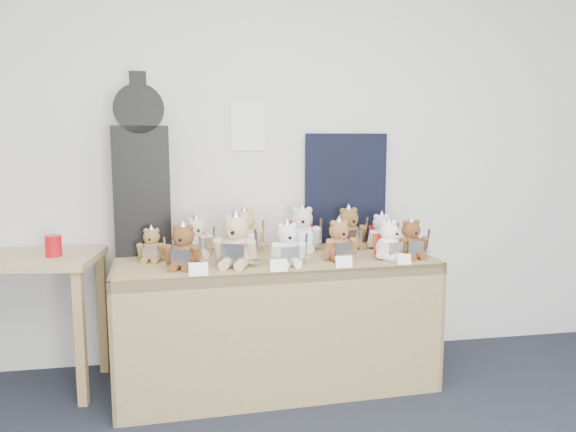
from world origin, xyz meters
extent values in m
plane|color=silver|center=(0.00, 2.50, 1.35)|extent=(6.00, 0.00, 6.00)
cube|color=white|center=(-0.05, 2.49, 1.50)|extent=(0.21, 0.00, 0.30)
cube|color=olive|center=(0.05, 2.09, 0.72)|extent=(1.82, 0.83, 0.06)
cube|color=olive|center=(0.07, 1.73, 0.37)|extent=(1.79, 0.11, 0.75)
cube|color=olive|center=(-0.84, 2.05, 0.37)|extent=(0.06, 0.75, 0.75)
cube|color=olive|center=(0.93, 2.13, 0.37)|extent=(0.06, 0.75, 0.75)
cube|color=#9E8B55|center=(-1.41, 2.23, 0.76)|extent=(0.99, 0.63, 0.04)
cube|color=#A07D45|center=(-1.01, 1.96, 0.37)|extent=(0.06, 0.06, 0.74)
cube|color=#A07D45|center=(-0.96, 2.40, 0.37)|extent=(0.06, 0.06, 0.74)
cube|color=black|center=(-0.70, 2.29, 1.12)|extent=(0.33, 0.12, 0.75)
cylinder|color=black|center=(-0.70, 2.29, 1.59)|extent=(0.29, 0.12, 0.28)
cube|color=black|center=(-0.70, 2.29, 1.70)|extent=(0.10, 0.09, 0.19)
cube|color=black|center=(0.58, 2.45, 1.10)|extent=(0.53, 0.04, 0.71)
cylinder|color=#BA0C14|center=(-1.17, 2.17, 0.84)|extent=(0.09, 0.09, 0.12)
ellipsoid|color=brown|center=(-0.46, 1.91, 0.81)|extent=(0.18, 0.17, 0.16)
sphere|color=brown|center=(-0.46, 1.91, 0.92)|extent=(0.11, 0.11, 0.11)
cylinder|color=brown|center=(-0.47, 1.86, 0.91)|extent=(0.05, 0.04, 0.05)
sphere|color=black|center=(-0.48, 1.85, 0.91)|extent=(0.02, 0.02, 0.02)
sphere|color=brown|center=(-0.50, 1.92, 0.96)|extent=(0.04, 0.04, 0.04)
sphere|color=brown|center=(-0.43, 1.90, 0.96)|extent=(0.04, 0.04, 0.04)
cylinder|color=brown|center=(-0.54, 1.91, 0.82)|extent=(0.06, 0.09, 0.12)
cylinder|color=brown|center=(-0.39, 1.88, 0.82)|extent=(0.06, 0.09, 0.12)
cylinder|color=brown|center=(-0.51, 1.87, 0.77)|extent=(0.07, 0.11, 0.05)
cylinder|color=brown|center=(-0.44, 1.85, 0.77)|extent=(0.07, 0.11, 0.05)
cube|color=silver|center=(-0.48, 1.85, 0.82)|extent=(0.10, 0.04, 0.09)
cone|color=silver|center=(-0.46, 1.91, 0.97)|extent=(0.10, 0.10, 0.07)
cube|color=silver|center=(-0.37, 1.86, 0.84)|extent=(0.02, 0.04, 0.16)
cube|color=silver|center=(-0.37, 1.86, 0.78)|extent=(0.05, 0.02, 0.01)
ellipsoid|color=#C5B08A|center=(-0.18, 1.91, 0.83)|extent=(0.23, 0.21, 0.19)
sphere|color=#C5B08A|center=(-0.18, 1.91, 0.95)|extent=(0.14, 0.14, 0.14)
cylinder|color=#C5B08A|center=(-0.20, 1.86, 0.94)|extent=(0.06, 0.05, 0.06)
sphere|color=black|center=(-0.21, 1.84, 0.94)|extent=(0.02, 0.02, 0.02)
sphere|color=#C5B08A|center=(-0.23, 1.93, 1.00)|extent=(0.04, 0.04, 0.04)
sphere|color=#C5B08A|center=(-0.14, 1.90, 1.00)|extent=(0.04, 0.04, 0.04)
cylinder|color=#C5B08A|center=(-0.27, 1.92, 0.83)|extent=(0.08, 0.11, 0.14)
cylinder|color=#C5B08A|center=(-0.11, 1.86, 0.83)|extent=(0.08, 0.11, 0.14)
cylinder|color=#C5B08A|center=(-0.24, 1.86, 0.77)|extent=(0.09, 0.13, 0.06)
cylinder|color=#C5B08A|center=(-0.16, 1.84, 0.77)|extent=(0.09, 0.13, 0.06)
cube|color=silver|center=(-0.21, 1.84, 0.83)|extent=(0.12, 0.06, 0.10)
cone|color=silver|center=(-0.18, 1.91, 1.01)|extent=(0.12, 0.12, 0.09)
cube|color=silver|center=(-0.08, 1.84, 0.86)|extent=(0.03, 0.05, 0.20)
cube|color=silver|center=(-0.08, 1.84, 0.79)|extent=(0.06, 0.02, 0.01)
ellipsoid|color=silver|center=(0.09, 1.89, 0.81)|extent=(0.16, 0.14, 0.15)
sphere|color=silver|center=(0.09, 1.89, 0.92)|extent=(0.11, 0.11, 0.11)
cylinder|color=silver|center=(0.09, 1.84, 0.91)|extent=(0.05, 0.03, 0.05)
sphere|color=black|center=(0.09, 1.82, 0.91)|extent=(0.02, 0.02, 0.02)
sphere|color=silver|center=(0.05, 1.88, 0.96)|extent=(0.04, 0.04, 0.04)
sphere|color=silver|center=(0.13, 1.89, 0.96)|extent=(0.04, 0.04, 0.04)
cylinder|color=silver|center=(0.02, 1.86, 0.82)|extent=(0.05, 0.09, 0.12)
cylinder|color=silver|center=(0.16, 1.87, 0.82)|extent=(0.05, 0.09, 0.12)
cylinder|color=silver|center=(0.06, 1.83, 0.77)|extent=(0.05, 0.10, 0.05)
cylinder|color=silver|center=(0.13, 1.84, 0.77)|extent=(0.05, 0.10, 0.05)
cube|color=silver|center=(0.09, 1.83, 0.82)|extent=(0.10, 0.02, 0.09)
cone|color=silver|center=(0.09, 1.89, 0.96)|extent=(0.10, 0.10, 0.07)
cube|color=silver|center=(0.19, 1.86, 0.84)|extent=(0.02, 0.04, 0.16)
cube|color=silver|center=(0.19, 1.86, 0.78)|extent=(0.05, 0.01, 0.01)
ellipsoid|color=#936037|center=(0.40, 1.95, 0.81)|extent=(0.17, 0.15, 0.15)
sphere|color=#936037|center=(0.40, 1.95, 0.91)|extent=(0.11, 0.11, 0.11)
cylinder|color=#936037|center=(0.40, 1.91, 0.90)|extent=(0.05, 0.03, 0.05)
sphere|color=black|center=(0.41, 1.89, 0.90)|extent=(0.02, 0.02, 0.02)
sphere|color=#936037|center=(0.36, 1.95, 0.96)|extent=(0.04, 0.04, 0.04)
sphere|color=#936037|center=(0.43, 1.96, 0.96)|extent=(0.04, 0.04, 0.04)
cylinder|color=#936037|center=(0.33, 1.92, 0.82)|extent=(0.06, 0.09, 0.11)
cylinder|color=#936037|center=(0.47, 1.95, 0.82)|extent=(0.06, 0.09, 0.11)
cylinder|color=#936037|center=(0.37, 1.90, 0.77)|extent=(0.06, 0.11, 0.05)
cylinder|color=#936037|center=(0.44, 1.91, 0.77)|extent=(0.06, 0.11, 0.05)
cube|color=silver|center=(0.41, 1.90, 0.81)|extent=(0.10, 0.03, 0.08)
cone|color=silver|center=(0.40, 1.95, 0.96)|extent=(0.10, 0.10, 0.07)
cube|color=silver|center=(0.50, 1.94, 0.84)|extent=(0.02, 0.04, 0.16)
cube|color=silver|center=(0.50, 1.94, 0.78)|extent=(0.05, 0.01, 0.01)
ellipsoid|color=white|center=(0.68, 1.92, 0.81)|extent=(0.19, 0.18, 0.15)
sphere|color=white|center=(0.68, 1.92, 0.91)|extent=(0.11, 0.11, 0.11)
cylinder|color=white|center=(0.70, 1.88, 0.90)|extent=(0.05, 0.04, 0.05)
sphere|color=black|center=(0.71, 1.87, 0.90)|extent=(0.02, 0.02, 0.02)
sphere|color=white|center=(0.65, 1.91, 0.95)|extent=(0.03, 0.03, 0.03)
sphere|color=white|center=(0.71, 1.94, 0.95)|extent=(0.03, 0.03, 0.03)
cylinder|color=white|center=(0.62, 1.87, 0.82)|extent=(0.07, 0.09, 0.11)
cylinder|color=white|center=(0.75, 1.94, 0.82)|extent=(0.07, 0.09, 0.11)
cylinder|color=white|center=(0.67, 1.86, 0.77)|extent=(0.08, 0.11, 0.04)
cylinder|color=white|center=(0.73, 1.89, 0.77)|extent=(0.08, 0.11, 0.04)
cube|color=silver|center=(0.70, 1.87, 0.81)|extent=(0.09, 0.06, 0.08)
cone|color=silver|center=(0.68, 1.92, 0.95)|extent=(0.09, 0.09, 0.07)
cube|color=silver|center=(0.78, 1.94, 0.84)|extent=(0.03, 0.04, 0.16)
cube|color=silver|center=(0.78, 1.94, 0.78)|extent=(0.04, 0.02, 0.01)
cube|color=red|center=(0.66, 1.97, 0.82)|extent=(0.12, 0.08, 0.13)
ellipsoid|color=brown|center=(0.82, 1.94, 0.81)|extent=(0.16, 0.14, 0.15)
sphere|color=brown|center=(0.82, 1.94, 0.91)|extent=(0.11, 0.11, 0.11)
cylinder|color=brown|center=(0.83, 1.90, 0.90)|extent=(0.05, 0.03, 0.05)
sphere|color=black|center=(0.83, 1.88, 0.90)|extent=(0.02, 0.02, 0.02)
sphere|color=brown|center=(0.79, 1.94, 0.95)|extent=(0.03, 0.03, 0.03)
sphere|color=brown|center=(0.86, 1.95, 0.95)|extent=(0.03, 0.03, 0.03)
cylinder|color=brown|center=(0.75, 1.92, 0.82)|extent=(0.05, 0.08, 0.11)
cylinder|color=brown|center=(0.89, 1.93, 0.82)|extent=(0.05, 0.08, 0.11)
cylinder|color=brown|center=(0.79, 1.89, 0.77)|extent=(0.05, 0.10, 0.04)
cylinder|color=brown|center=(0.86, 1.90, 0.77)|extent=(0.05, 0.10, 0.04)
cube|color=silver|center=(0.83, 1.89, 0.81)|extent=(0.10, 0.03, 0.08)
cone|color=silver|center=(0.82, 1.94, 0.95)|extent=(0.09, 0.09, 0.07)
cube|color=silver|center=(0.91, 1.92, 0.84)|extent=(0.02, 0.04, 0.15)
cube|color=silver|center=(0.91, 1.92, 0.78)|extent=(0.04, 0.01, 0.01)
ellipsoid|color=#C5B090|center=(-0.39, 2.22, 0.81)|extent=(0.17, 0.15, 0.15)
sphere|color=#C5B090|center=(-0.39, 2.22, 0.91)|extent=(0.11, 0.11, 0.11)
cylinder|color=#C5B090|center=(-0.38, 2.17, 0.90)|extent=(0.05, 0.03, 0.05)
sphere|color=black|center=(-0.38, 2.16, 0.90)|extent=(0.02, 0.02, 0.02)
sphere|color=#C5B090|center=(-0.42, 2.21, 0.95)|extent=(0.04, 0.04, 0.04)
sphere|color=#C5B090|center=(-0.35, 2.23, 0.95)|extent=(0.04, 0.04, 0.04)
cylinder|color=#C5B090|center=(-0.46, 2.19, 0.82)|extent=(0.06, 0.09, 0.11)
cylinder|color=#C5B090|center=(-0.31, 2.21, 0.82)|extent=(0.06, 0.09, 0.11)
cylinder|color=#C5B090|center=(-0.41, 2.16, 0.77)|extent=(0.06, 0.10, 0.05)
cylinder|color=#C5B090|center=(-0.35, 2.17, 0.77)|extent=(0.06, 0.10, 0.05)
cube|color=silver|center=(-0.38, 2.16, 0.81)|extent=(0.10, 0.03, 0.08)
cone|color=silver|center=(-0.39, 2.22, 0.96)|extent=(0.09, 0.09, 0.07)
cube|color=silver|center=(-0.29, 2.21, 0.84)|extent=(0.02, 0.04, 0.16)
cube|color=silver|center=(-0.29, 2.21, 0.78)|extent=(0.05, 0.01, 0.01)
cube|color=red|center=(-0.40, 2.28, 0.82)|extent=(0.12, 0.05, 0.14)
ellipsoid|color=tan|center=(-0.10, 2.27, 0.82)|extent=(0.18, 0.16, 0.18)
sphere|color=tan|center=(-0.10, 2.27, 0.94)|extent=(0.13, 0.13, 0.13)
cylinder|color=tan|center=(-0.11, 2.21, 0.93)|extent=(0.06, 0.03, 0.05)
sphere|color=black|center=(-0.11, 2.19, 0.93)|extent=(0.02, 0.02, 0.02)
sphere|color=tan|center=(-0.14, 2.27, 0.99)|extent=(0.04, 0.04, 0.04)
sphere|color=tan|center=(-0.06, 2.27, 0.99)|extent=(0.04, 0.04, 0.04)
cylinder|color=tan|center=(-0.19, 2.25, 0.83)|extent=(0.05, 0.10, 0.13)
cylinder|color=tan|center=(-0.02, 2.24, 0.83)|extent=(0.05, 0.10, 0.13)
cylinder|color=tan|center=(-0.15, 2.21, 0.77)|extent=(0.06, 0.12, 0.05)
cylinder|color=tan|center=(-0.07, 2.21, 0.77)|extent=(0.06, 0.12, 0.05)
cube|color=silver|center=(-0.11, 2.20, 0.82)|extent=(0.11, 0.02, 0.10)
cone|color=silver|center=(-0.10, 2.27, 0.99)|extent=(0.11, 0.11, 0.08)
cube|color=silver|center=(0.00, 2.23, 0.86)|extent=(0.02, 0.04, 0.18)
cube|color=silver|center=(0.00, 2.23, 0.79)|extent=(0.05, 0.01, 0.01)
ellipsoid|color=silver|center=(0.25, 2.27, 0.82)|extent=(0.20, 0.17, 0.18)
sphere|color=silver|center=(0.25, 2.27, 0.94)|extent=(0.13, 0.13, 0.13)
cylinder|color=silver|center=(0.24, 2.22, 0.93)|extent=(0.06, 0.04, 0.05)
sphere|color=black|center=(0.24, 2.20, 0.93)|extent=(0.02, 0.02, 0.02)
sphere|color=silver|center=(0.21, 2.28, 0.99)|extent=(0.04, 0.04, 0.04)
sphere|color=silver|center=(0.29, 2.27, 0.99)|extent=(0.04, 0.04, 0.04)
cylinder|color=silver|center=(0.16, 2.26, 0.83)|extent=(0.06, 0.10, 0.13)
cylinder|color=silver|center=(0.33, 2.24, 0.83)|extent=(0.06, 0.10, 0.13)
cylinder|color=silver|center=(0.20, 2.22, 0.77)|extent=(0.07, 0.12, 0.05)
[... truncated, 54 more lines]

